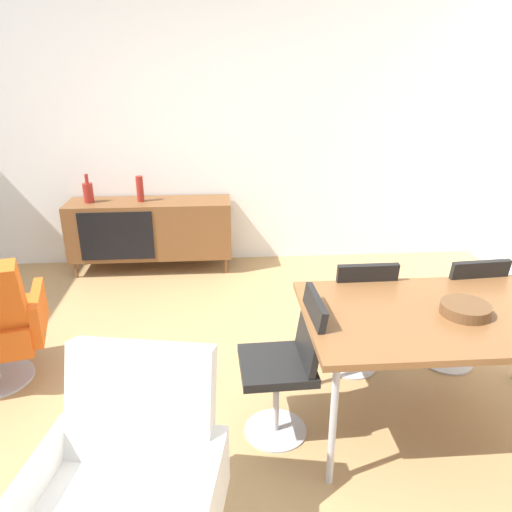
# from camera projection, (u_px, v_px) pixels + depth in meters

# --- Properties ---
(ground_plane) EXTENTS (8.32, 8.32, 0.00)m
(ground_plane) POSITION_uv_depth(u_px,v_px,m) (170.00, 414.00, 2.98)
(ground_plane) COLOR tan
(wall_back) EXTENTS (6.80, 0.12, 2.80)m
(wall_back) POSITION_uv_depth(u_px,v_px,m) (184.00, 126.00, 4.88)
(wall_back) COLOR white
(wall_back) RESTS_ON ground_plane
(sideboard) EXTENTS (1.60, 0.45, 0.72)m
(sideboard) POSITION_uv_depth(u_px,v_px,m) (151.00, 228.00, 4.92)
(sideboard) COLOR brown
(sideboard) RESTS_ON ground_plane
(vase_cobalt) EXTENTS (0.07, 0.07, 0.25)m
(vase_cobalt) POSITION_uv_depth(u_px,v_px,m) (140.00, 189.00, 4.77)
(vase_cobalt) COLOR maroon
(vase_cobalt) RESTS_ON sideboard
(vase_sculptural_dark) EXTENTS (0.10, 0.10, 0.28)m
(vase_sculptural_dark) POSITION_uv_depth(u_px,v_px,m) (88.00, 192.00, 4.74)
(vase_sculptural_dark) COLOR maroon
(vase_sculptural_dark) RESTS_ON sideboard
(dining_table) EXTENTS (1.60, 0.90, 0.74)m
(dining_table) POSITION_uv_depth(u_px,v_px,m) (451.00, 319.00, 2.66)
(dining_table) COLOR brown
(dining_table) RESTS_ON ground_plane
(wooden_bowl_on_table) EXTENTS (0.26, 0.26, 0.06)m
(wooden_bowl_on_table) POSITION_uv_depth(u_px,v_px,m) (465.00, 309.00, 2.60)
(wooden_bowl_on_table) COLOR brown
(wooden_bowl_on_table) RESTS_ON dining_table
(dining_chair_back_left) EXTENTS (0.41, 0.43, 0.86)m
(dining_chair_back_left) POSITION_uv_depth(u_px,v_px,m) (357.00, 310.00, 3.23)
(dining_chair_back_left) COLOR black
(dining_chair_back_left) RESTS_ON ground_plane
(dining_chair_near_window) EXTENTS (0.44, 0.41, 0.86)m
(dining_chair_near_window) POSITION_uv_depth(u_px,v_px,m) (288.00, 361.00, 2.68)
(dining_chair_near_window) COLOR black
(dining_chair_near_window) RESTS_ON ground_plane
(dining_chair_back_right) EXTENTS (0.43, 0.45, 0.86)m
(dining_chair_back_right) POSITION_uv_depth(u_px,v_px,m) (460.00, 306.00, 3.28)
(dining_chair_back_right) COLOR black
(dining_chair_back_right) RESTS_ON ground_plane
(armchair_black_shell) EXTENTS (0.80, 0.75, 0.95)m
(armchair_black_shell) POSITION_uv_depth(u_px,v_px,m) (132.00, 477.00, 1.93)
(armchair_black_shell) COLOR silver
(armchair_black_shell) RESTS_ON ground_plane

